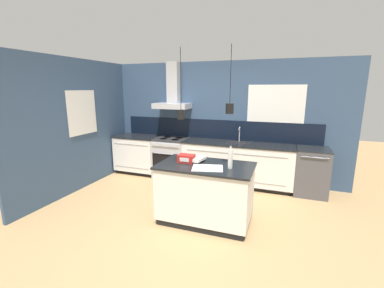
% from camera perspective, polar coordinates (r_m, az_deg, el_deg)
% --- Properties ---
extents(ground_plane, '(16.00, 16.00, 0.00)m').
position_cam_1_polar(ground_plane, '(4.33, -2.05, -15.66)').
color(ground_plane, tan).
rests_on(ground_plane, ground).
extents(wall_back, '(5.60, 2.15, 2.60)m').
position_cam_1_polar(wall_back, '(5.78, 4.77, 5.56)').
color(wall_back, '#354C6B').
rests_on(wall_back, ground_plane).
extents(wall_left, '(0.08, 3.80, 2.60)m').
position_cam_1_polar(wall_left, '(5.79, -22.33, 4.19)').
color(wall_left, '#354C6B').
rests_on(wall_left, ground_plane).
extents(counter_run_left, '(1.04, 0.64, 0.91)m').
position_cam_1_polar(counter_run_left, '(6.38, -11.84, -2.18)').
color(counter_run_left, black).
rests_on(counter_run_left, ground_plane).
extents(counter_run_sink, '(2.30, 0.64, 1.23)m').
position_cam_1_polar(counter_run_sink, '(5.54, 9.92, -4.34)').
color(counter_run_sink, black).
rests_on(counter_run_sink, ground_plane).
extents(oven_range, '(0.75, 0.66, 0.91)m').
position_cam_1_polar(oven_range, '(5.97, -4.58, -3.03)').
color(oven_range, '#B5B5BA').
rests_on(oven_range, ground_plane).
extents(dishwasher, '(0.60, 0.65, 0.91)m').
position_cam_1_polar(dishwasher, '(5.49, 24.97, -5.55)').
color(dishwasher, '#4C4C51').
rests_on(dishwasher, ground_plane).
extents(kitchen_island, '(1.42, 0.83, 0.91)m').
position_cam_1_polar(kitchen_island, '(4.01, 2.98, -10.80)').
color(kitchen_island, black).
rests_on(kitchen_island, ground_plane).
extents(bottle_on_island, '(0.07, 0.07, 0.34)m').
position_cam_1_polar(bottle_on_island, '(3.69, 8.51, -3.21)').
color(bottle_on_island, silver).
rests_on(bottle_on_island, kitchen_island).
extents(book_stack, '(0.30, 0.35, 0.07)m').
position_cam_1_polar(book_stack, '(4.01, 0.76, -3.38)').
color(book_stack, '#335684').
rests_on(book_stack, kitchen_island).
extents(red_supply_box, '(0.25, 0.17, 0.12)m').
position_cam_1_polar(red_supply_box, '(3.97, -1.26, -3.22)').
color(red_supply_box, red).
rests_on(red_supply_box, kitchen_island).
extents(paper_pile, '(0.50, 0.43, 0.01)m').
position_cam_1_polar(paper_pile, '(3.70, 3.46, -5.34)').
color(paper_pile, silver).
rests_on(paper_pile, kitchen_island).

